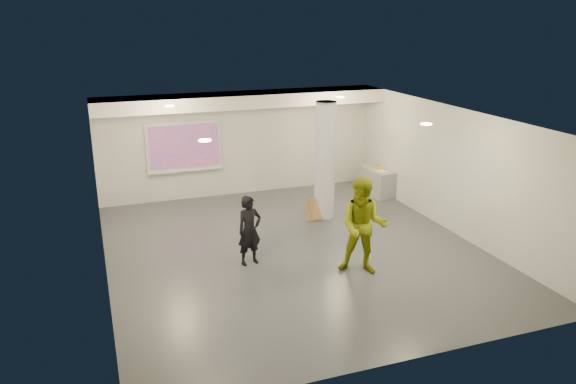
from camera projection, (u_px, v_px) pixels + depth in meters
name	position (u px, v px, depth m)	size (l,w,h in m)	color
floor	(294.00, 250.00, 12.53)	(8.00, 9.00, 0.01)	#36383D
ceiling	(295.00, 117.00, 11.62)	(8.00, 9.00, 0.01)	white
wall_back	(240.00, 143.00, 16.11)	(8.00, 0.01, 3.00)	silver
wall_front	(404.00, 273.00, 8.04)	(8.00, 0.01, 3.00)	silver
wall_left	(100.00, 207.00, 10.78)	(0.01, 9.00, 3.00)	silver
wall_right	(451.00, 170.00, 13.37)	(0.01, 9.00, 3.00)	silver
soffit_band	(244.00, 100.00, 15.22)	(8.00, 1.10, 0.36)	white
downlight_nw	(170.00, 106.00, 13.16)	(0.22, 0.22, 0.02)	#FFCE8A
downlight_ne	(340.00, 97.00, 14.58)	(0.22, 0.22, 0.02)	#FFCE8A
downlight_sw	(205.00, 140.00, 9.57)	(0.22, 0.22, 0.02)	#FFCE8A
downlight_se	(426.00, 124.00, 11.00)	(0.22, 0.22, 0.02)	#FFCE8A
column	(325.00, 161.00, 14.18)	(0.52, 0.52, 3.00)	silver
projection_screen	(184.00, 147.00, 15.54)	(2.10, 0.13, 1.42)	silver
credenza	(377.00, 181.00, 16.37)	(0.54, 1.31, 0.76)	gray
papers_stack	(382.00, 171.00, 15.99)	(0.22, 0.28, 0.02)	white
postit_pad	(380.00, 168.00, 16.25)	(0.19, 0.27, 0.03)	#FFB906
cardboard_back	(318.00, 208.00, 14.42)	(0.49, 0.04, 0.54)	#9F753E
cardboard_front	(316.00, 210.00, 14.34)	(0.49, 0.05, 0.54)	#9F753E
woman	(250.00, 230.00, 11.66)	(0.54, 0.36, 1.49)	black
man	(363.00, 226.00, 11.20)	(0.97, 0.76, 2.00)	#8F9B11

